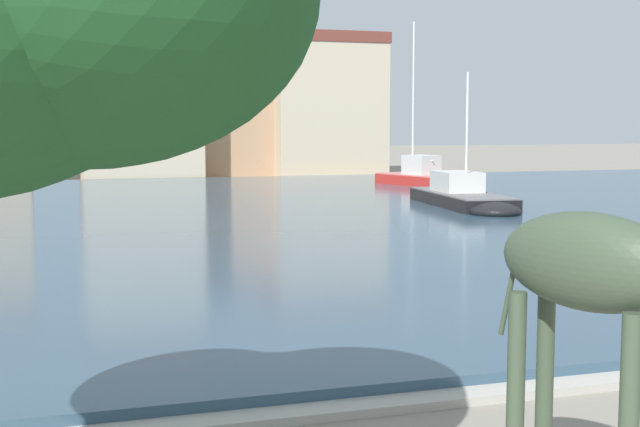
# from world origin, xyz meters

# --- Properties ---
(harbor_water) EXTENTS (85.99, 47.28, 0.27)m
(harbor_water) POSITION_xyz_m (0.00, 33.24, 0.14)
(harbor_water) COLOR #334C60
(harbor_water) RESTS_ON ground
(quay_edge_coping) EXTENTS (85.99, 0.50, 0.12)m
(quay_edge_coping) POSITION_xyz_m (0.00, 9.35, 0.06)
(quay_edge_coping) COLOR #ADA89E
(quay_edge_coping) RESTS_ON ground
(giraffe_statue) EXTENTS (1.43, 2.72, 4.91)m
(giraffe_statue) POSITION_xyz_m (-0.40, 5.15, 2.51)
(giraffe_statue) COLOR #3D4C38
(giraffe_statue) RESTS_ON ground
(sailboat_black) EXTENTS (3.23, 8.81, 6.03)m
(sailboat_black) POSITION_xyz_m (12.36, 32.33, 0.58)
(sailboat_black) COLOR black
(sailboat_black) RESTS_ON ground
(sailboat_red) EXTENTS (3.55, 6.59, 9.81)m
(sailboat_red) POSITION_xyz_m (15.96, 46.11, 0.68)
(sailboat_red) COLOR red
(sailboat_red) RESTS_ON ground
(townhouse_end_terrace) EXTENTS (8.16, 6.21, 12.07)m
(townhouse_end_terrace) POSITION_xyz_m (1.50, 60.04, 6.05)
(townhouse_end_terrace) COLOR #C6B293
(townhouse_end_terrace) RESTS_ON ground
(townhouse_narrow_midrow) EXTENTS (8.83, 5.69, 9.33)m
(townhouse_narrow_midrow) POSITION_xyz_m (7.06, 62.62, 4.68)
(townhouse_narrow_midrow) COLOR tan
(townhouse_narrow_midrow) RESTS_ON ground
(townhouse_tall_gabled) EXTENTS (8.47, 6.94, 10.55)m
(townhouse_tall_gabled) POSITION_xyz_m (15.25, 61.51, 5.29)
(townhouse_tall_gabled) COLOR #C6B293
(townhouse_tall_gabled) RESTS_ON ground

